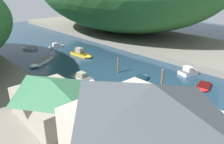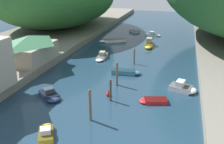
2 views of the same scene
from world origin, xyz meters
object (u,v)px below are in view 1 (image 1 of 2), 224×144
boat_near_quay (29,48)px  boat_open_rowboat (82,54)px  boat_mid_channel (57,46)px  boat_yellow_tender (84,78)px  boat_cabin_cruiser (139,79)px  boat_red_skiff (40,62)px  boat_small_dinghy (190,72)px  boat_far_upstream (204,87)px  channel_buoy_near (183,98)px  boat_moored_right (170,128)px  boathouse_shed (52,98)px

boat_near_quay → boat_open_rowboat: size_ratio=0.60×
boat_mid_channel → boat_open_rowboat: 9.88m
boat_open_rowboat → boat_yellow_tender: bearing=49.7°
boat_mid_channel → boat_open_rowboat: boat_open_rowboat is taller
boat_mid_channel → boat_cabin_cruiser: 26.64m
boat_red_skiff → boat_small_dinghy: 27.22m
boat_red_skiff → boat_far_upstream: boat_red_skiff is taller
boat_yellow_tender → channel_buoy_near: bearing=106.4°
boat_near_quay → boat_small_dinghy: bearing=-122.7°
channel_buoy_near → boat_yellow_tender: bearing=111.5°
boat_mid_channel → boat_far_upstream: bearing=12.6°
boat_open_rowboat → channel_buoy_near: bearing=79.8°
boat_cabin_cruiser → boat_open_rowboat: size_ratio=0.80×
boat_moored_right → boat_near_quay: 40.10m
boat_yellow_tender → channel_buoy_near: size_ratio=5.91×
channel_buoy_near → boat_near_quay: bearing=96.6°
boat_small_dinghy → boat_red_skiff: bearing=-128.5°
boathouse_shed → boat_mid_channel: boathouse_shed is taller
boat_cabin_cruiser → boat_small_dinghy: size_ratio=1.21×
boat_small_dinghy → boat_far_upstream: 5.45m
boat_mid_channel → boat_near_quay: boat_mid_channel is taller
boat_moored_right → boat_near_quay: boat_moored_right is taller
boat_yellow_tender → boat_near_quay: boat_yellow_tender is taller
boat_mid_channel → boat_red_skiff: size_ratio=0.63×
boat_far_upstream → channel_buoy_near: size_ratio=4.46×
boat_far_upstream → boat_near_quay: size_ratio=1.04×
boat_mid_channel → boat_near_quay: bearing=-112.5°
boat_small_dinghy → boat_near_quay: (-13.39, 33.38, -0.16)m
boat_red_skiff → boat_far_upstream: size_ratio=1.67×
boat_near_quay → boat_open_rowboat: bearing=-120.0°
boat_moored_right → boat_small_dinghy: size_ratio=1.00×
boat_cabin_cruiser → boat_moored_right: boat_moored_right is taller
boat_moored_right → boat_small_dinghy: boat_small_dinghy is taller
boat_small_dinghy → channel_buoy_near: bearing=-50.3°
boathouse_shed → channel_buoy_near: 16.47m
boat_moored_right → boat_yellow_tender: bearing=-144.2°
boathouse_shed → boat_red_skiff: size_ratio=1.43×
boat_far_upstream → boat_near_quay: (-9.92, 37.58, 0.08)m
boat_near_quay → boat_cabin_cruiser: bearing=-135.0°
channel_buoy_near → boathouse_shed: bearing=157.3°
boat_cabin_cruiser → boat_open_rowboat: 16.78m
boat_cabin_cruiser → boat_near_quay: bearing=-176.3°
boathouse_shed → boat_mid_channel: size_ratio=2.27×
boat_near_quay → boat_far_upstream: bearing=-129.7°
boat_moored_right → boat_open_rowboat: 28.43m
boat_small_dinghy → channel_buoy_near: 9.93m
channel_buoy_near → boat_open_rowboat: bearing=86.5°
boat_red_skiff → channel_buoy_near: bearing=164.5°
boat_red_skiff → boat_small_dinghy: size_ratio=1.58×
boat_mid_channel → boat_small_dinghy: size_ratio=1.00×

